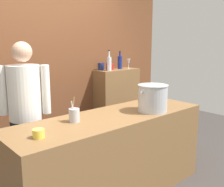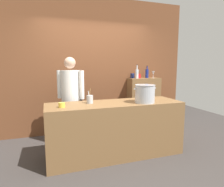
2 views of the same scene
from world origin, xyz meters
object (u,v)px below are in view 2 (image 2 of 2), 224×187
object	(u,v)px
utensil_crock	(90,99)
wine_glass_tall	(153,73)
spice_tin_red	(138,76)
spice_tin_navy	(132,76)
wine_bottle_cobalt	(147,73)
stockpot_large	(145,94)
wine_bottle_clear	(137,74)
butter_jar	(62,105)
chef	(71,95)

from	to	relation	value
utensil_crock	wine_glass_tall	bearing A→B (deg)	30.60
utensil_crock	spice_tin_red	bearing A→B (deg)	38.18
spice_tin_navy	wine_glass_tall	bearing A→B (deg)	-15.24
spice_tin_navy	spice_tin_red	world-z (taller)	spice_tin_navy
utensil_crock	spice_tin_red	world-z (taller)	spice_tin_red
utensil_crock	wine_bottle_cobalt	size ratio (longest dim) A/B	0.82
stockpot_large	wine_bottle_clear	size ratio (longest dim) A/B	1.23
butter_jar	wine_bottle_clear	bearing A→B (deg)	34.14
wine_glass_tall	spice_tin_navy	xyz separation A→B (m)	(-0.48, 0.13, -0.06)
wine_bottle_cobalt	spice_tin_red	bearing A→B (deg)	-176.68
wine_bottle_clear	spice_tin_navy	xyz separation A→B (m)	(-0.05, 0.14, -0.06)
spice_tin_navy	spice_tin_red	xyz separation A→B (m)	(0.12, -0.07, -0.00)
utensil_crock	wine_glass_tall	xyz separation A→B (m)	(1.78, 1.05, 0.36)
utensil_crock	wine_bottle_clear	bearing A→B (deg)	37.87
wine_bottle_cobalt	spice_tin_red	xyz separation A→B (m)	(-0.23, -0.01, -0.06)
stockpot_large	wine_bottle_cobalt	size ratio (longest dim) A/B	1.34
chef	butter_jar	xyz separation A→B (m)	(-0.23, -0.76, -0.03)
stockpot_large	spice_tin_navy	world-z (taller)	spice_tin_navy
butter_jar	wine_glass_tall	size ratio (longest dim) A/B	0.57
butter_jar	spice_tin_navy	bearing A→B (deg)	37.80
wine_bottle_clear	chef	bearing A→B (deg)	-163.68
chef	wine_bottle_clear	bearing A→B (deg)	-131.37
wine_glass_tall	wine_bottle_cobalt	bearing A→B (deg)	148.58
chef	spice_tin_navy	distance (m)	1.66
utensil_crock	chef	bearing A→B (deg)	111.41
wine_bottle_clear	spice_tin_red	xyz separation A→B (m)	(0.07, 0.07, -0.06)
butter_jar	wine_glass_tall	bearing A→B (deg)	28.77
utensil_crock	wine_glass_tall	distance (m)	2.10
utensil_crock	spice_tin_navy	world-z (taller)	spice_tin_navy
stockpot_large	spice_tin_red	size ratio (longest dim) A/B	3.70
wine_glass_tall	spice_tin_red	size ratio (longest dim) A/B	1.59
chef	butter_jar	size ratio (longest dim) A/B	17.29
butter_jar	spice_tin_red	world-z (taller)	spice_tin_red
utensil_crock	wine_glass_tall	size ratio (longest dim) A/B	1.43
butter_jar	spice_tin_red	distance (m)	2.30
stockpot_large	utensil_crock	xyz separation A→B (m)	(-0.87, 0.24, -0.08)
wine_bottle_cobalt	wine_glass_tall	distance (m)	0.15
wine_glass_tall	spice_tin_navy	size ratio (longest dim) A/B	1.49
spice_tin_red	utensil_crock	bearing A→B (deg)	-141.82
butter_jar	stockpot_large	bearing A→B (deg)	-2.93
stockpot_large	utensil_crock	distance (m)	0.90
butter_jar	wine_bottle_cobalt	xyz separation A→B (m)	(2.11, 1.30, 0.39)
wine_glass_tall	spice_tin_red	world-z (taller)	wine_glass_tall
utensil_crock	wine_bottle_clear	distance (m)	1.74
wine_bottle_clear	wine_glass_tall	bearing A→B (deg)	0.66
chef	spice_tin_navy	xyz separation A→B (m)	(1.52, 0.60, 0.30)
butter_jar	wine_glass_tall	world-z (taller)	wine_glass_tall
wine_glass_tall	chef	bearing A→B (deg)	-166.92
stockpot_large	wine_glass_tall	world-z (taller)	wine_glass_tall
butter_jar	wine_bottle_cobalt	world-z (taller)	wine_bottle_cobalt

